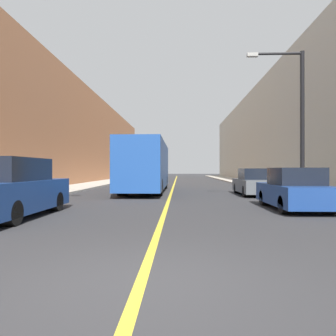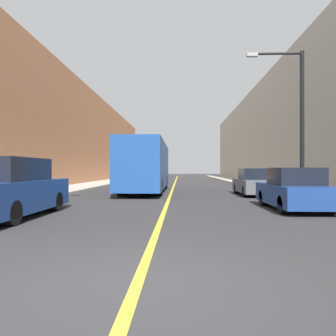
# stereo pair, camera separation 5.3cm
# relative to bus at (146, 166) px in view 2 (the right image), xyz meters

# --- Properties ---
(ground_plane) EXTENTS (200.00, 200.00, 0.00)m
(ground_plane) POSITION_rel_bus_xyz_m (1.67, -17.38, -1.72)
(ground_plane) COLOR #2D2D30
(sidewalk_left) EXTENTS (3.12, 72.00, 0.12)m
(sidewalk_left) POSITION_rel_bus_xyz_m (-5.89, 12.62, -1.66)
(sidewalk_left) COLOR #B2AA9E
(sidewalk_left) RESTS_ON ground
(sidewalk_right) EXTENTS (3.12, 72.00, 0.12)m
(sidewalk_right) POSITION_rel_bus_xyz_m (9.23, 12.62, -1.66)
(sidewalk_right) COLOR #B2AA9E
(sidewalk_right) RESTS_ON ground
(building_row_left) EXTENTS (4.00, 72.00, 10.25)m
(building_row_left) POSITION_rel_bus_xyz_m (-9.45, 12.62, 3.40)
(building_row_left) COLOR #B2724C
(building_row_left) RESTS_ON ground
(building_row_right) EXTENTS (4.00, 72.00, 10.99)m
(building_row_right) POSITION_rel_bus_xyz_m (12.79, 12.62, 3.77)
(building_row_right) COLOR #B7B2A3
(building_row_right) RESTS_ON ground
(road_center_line) EXTENTS (0.16, 72.00, 0.01)m
(road_center_line) POSITION_rel_bus_xyz_m (1.67, 12.62, -1.72)
(road_center_line) COLOR gold
(road_center_line) RESTS_ON ground
(bus) EXTENTS (2.50, 11.22, 3.21)m
(bus) POSITION_rel_bus_xyz_m (0.00, 0.00, 0.00)
(bus) COLOR #1E4793
(bus) RESTS_ON ground
(parked_suv_left) EXTENTS (2.04, 4.95, 1.84)m
(parked_suv_left) POSITION_rel_bus_xyz_m (-3.09, -11.70, -0.87)
(parked_suv_left) COLOR navy
(parked_suv_left) RESTS_ON ground
(car_right_near) EXTENTS (1.79, 4.21, 1.55)m
(car_right_near) POSITION_rel_bus_xyz_m (6.43, -9.35, -1.03)
(car_right_near) COLOR navy
(car_right_near) RESTS_ON ground
(car_right_mid) EXTENTS (1.88, 4.34, 1.53)m
(car_right_mid) POSITION_rel_bus_xyz_m (6.51, -2.75, -1.03)
(car_right_mid) COLOR #51565B
(car_right_mid) RESTS_ON ground
(street_lamp_right) EXTENTS (2.68, 0.24, 6.93)m
(street_lamp_right) POSITION_rel_bus_xyz_m (7.71, -6.02, 2.40)
(street_lamp_right) COLOR black
(street_lamp_right) RESTS_ON sidewalk_right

